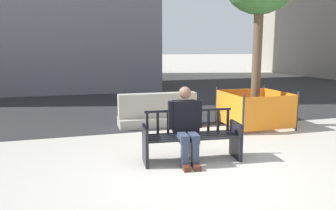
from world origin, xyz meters
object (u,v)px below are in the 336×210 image
street_bench (191,139)px  jersey_barrier_centre (158,113)px  seated_person (186,123)px  construction_fence (255,108)px

street_bench → jersey_barrier_centre: street_bench is taller
street_bench → seated_person: seated_person is taller
jersey_barrier_centre → construction_fence: (2.34, -0.73, 0.13)m
street_bench → construction_fence: bearing=39.4°
seated_person → jersey_barrier_centre: (0.21, 2.78, -0.35)m
seated_person → construction_fence: bearing=38.7°
construction_fence → jersey_barrier_centre: bearing=162.7°
jersey_barrier_centre → seated_person: bearing=-94.3°
seated_person → construction_fence: size_ratio=0.88×
seated_person → jersey_barrier_centre: seated_person is taller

